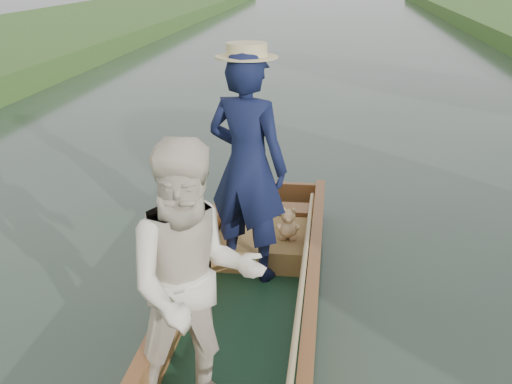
# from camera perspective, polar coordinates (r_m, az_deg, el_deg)

# --- Properties ---
(ground) EXTENTS (120.00, 120.00, 0.00)m
(ground) POSITION_cam_1_polar(r_m,az_deg,el_deg) (5.25, -0.81, -12.06)
(ground) COLOR #283D30
(ground) RESTS_ON ground
(punt) EXTENTS (1.25, 5.00, 2.13)m
(punt) POSITION_cam_1_polar(r_m,az_deg,el_deg) (4.81, -2.06, -5.32)
(punt) COLOR #133320
(punt) RESTS_ON ground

